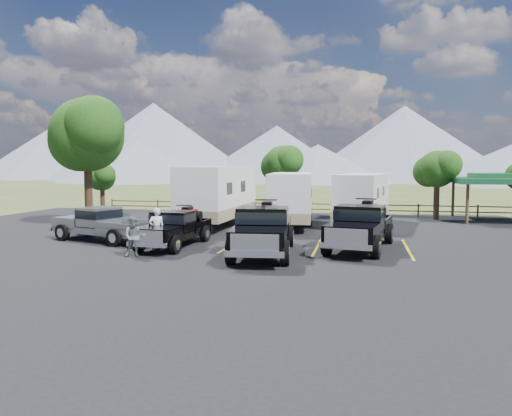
% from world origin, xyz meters
% --- Properties ---
extents(ground, '(320.00, 320.00, 0.00)m').
position_xyz_m(ground, '(0.00, 0.00, 0.00)').
color(ground, '#3F5022').
rests_on(ground, ground).
extents(asphalt_lot, '(44.00, 34.00, 0.04)m').
position_xyz_m(asphalt_lot, '(0.00, 3.00, 0.02)').
color(asphalt_lot, black).
rests_on(asphalt_lot, ground).
extents(stall_lines, '(12.12, 5.50, 0.01)m').
position_xyz_m(stall_lines, '(0.00, 4.00, 0.04)').
color(stall_lines, gold).
rests_on(stall_lines, asphalt_lot).
extents(tree_big_nw, '(5.54, 5.18, 7.84)m').
position_xyz_m(tree_big_nw, '(-12.55, 9.03, 5.60)').
color(tree_big_nw, '#311F13').
rests_on(tree_big_nw, ground).
extents(tree_ne_a, '(3.11, 2.92, 4.76)m').
position_xyz_m(tree_ne_a, '(8.97, 17.01, 3.48)').
color(tree_ne_a, '#311F13').
rests_on(tree_ne_a, ground).
extents(tree_north, '(3.46, 3.24, 5.25)m').
position_xyz_m(tree_north, '(-2.03, 19.02, 3.83)').
color(tree_north, '#311F13').
rests_on(tree_north, ground).
extents(tree_nw_small, '(2.59, 2.43, 3.85)m').
position_xyz_m(tree_nw_small, '(-16.02, 17.01, 2.78)').
color(tree_nw_small, '#311F13').
rests_on(tree_nw_small, ground).
extents(rail_fence, '(36.12, 0.12, 1.00)m').
position_xyz_m(rail_fence, '(2.00, 18.50, 0.61)').
color(rail_fence, brown).
rests_on(rail_fence, ground).
extents(pavilion, '(6.20, 6.20, 3.22)m').
position_xyz_m(pavilion, '(13.00, 17.00, 2.79)').
color(pavilion, brown).
rests_on(pavilion, ground).
extents(mountain_range, '(209.00, 71.00, 20.00)m').
position_xyz_m(mountain_range, '(-7.63, 105.98, 7.87)').
color(mountain_range, gray).
rests_on(mountain_range, ground).
extents(rig_left, '(2.17, 5.57, 1.83)m').
position_xyz_m(rig_left, '(-4.45, 2.67, 0.92)').
color(rig_left, black).
rests_on(rig_left, asphalt_lot).
extents(rig_center, '(2.87, 6.86, 2.23)m').
position_xyz_m(rig_center, '(-0.07, 1.49, 1.12)').
color(rig_center, black).
rests_on(rig_center, asphalt_lot).
extents(rig_right, '(3.18, 6.81, 2.19)m').
position_xyz_m(rig_right, '(3.94, 3.79, 1.09)').
color(rig_right, black).
rests_on(rig_right, asphalt_lot).
extents(trailer_left, '(2.98, 10.42, 3.62)m').
position_xyz_m(trailer_left, '(-4.62, 10.47, 1.93)').
color(trailer_left, white).
rests_on(trailer_left, asphalt_lot).
extents(trailer_center, '(3.08, 9.38, 3.24)m').
position_xyz_m(trailer_center, '(-0.20, 11.08, 1.74)').
color(trailer_center, white).
rests_on(trailer_center, asphalt_lot).
extents(trailer_right, '(3.53, 9.20, 3.18)m').
position_xyz_m(trailer_right, '(4.03, 12.76, 1.70)').
color(trailer_right, white).
rests_on(trailer_right, asphalt_lot).
extents(pickup_silver, '(5.85, 3.44, 1.67)m').
position_xyz_m(pickup_silver, '(-8.54, 3.37, 0.91)').
color(pickup_silver, slate).
rests_on(pickup_silver, asphalt_lot).
extents(person_a, '(0.82, 0.74, 1.88)m').
position_xyz_m(person_a, '(-4.85, 1.50, 0.98)').
color(person_a, silver).
rests_on(person_a, asphalt_lot).
extents(person_b, '(0.96, 0.84, 1.66)m').
position_xyz_m(person_b, '(-5.10, -0.24, 0.87)').
color(person_b, slate).
rests_on(person_b, asphalt_lot).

